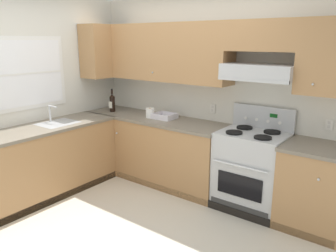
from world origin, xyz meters
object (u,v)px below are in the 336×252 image
wine_bottle (112,103)px  paper_towel_roll (150,113)px  bowl (165,117)px  stove (251,170)px

wine_bottle → paper_towel_roll: (0.72, 0.03, -0.07)m
paper_towel_roll → bowl: bearing=21.7°
stove → bowl: 1.38m
stove → bowl: stove is taller
stove → wine_bottle: size_ratio=3.47×
wine_bottle → paper_towel_roll: 0.72m
wine_bottle → stove: bearing=2.1°
bowl → wine_bottle: bearing=-173.2°
paper_towel_roll → wine_bottle: bearing=-177.6°
bowl → paper_towel_roll: 0.22m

